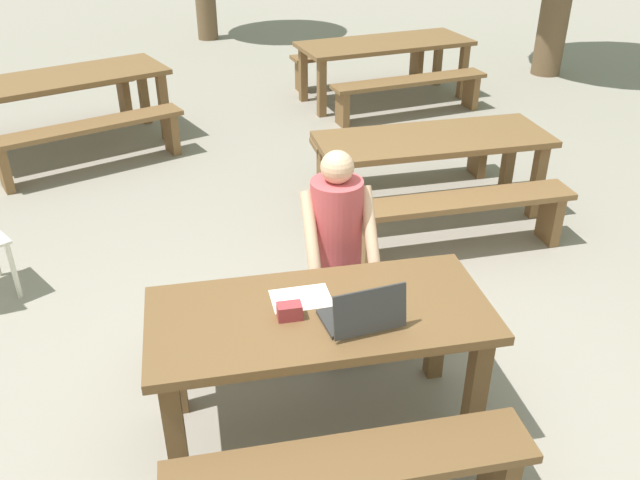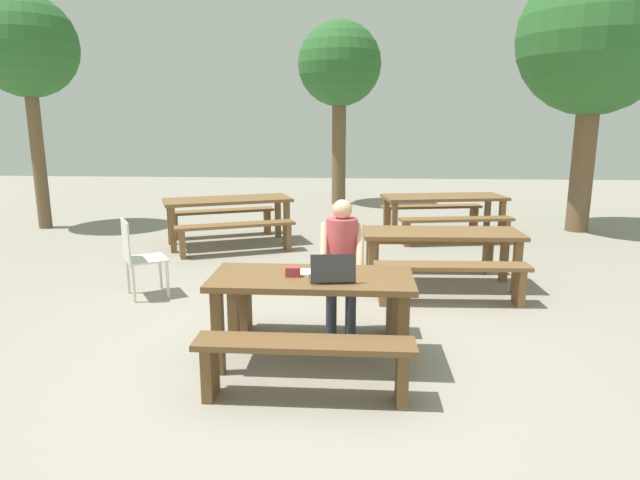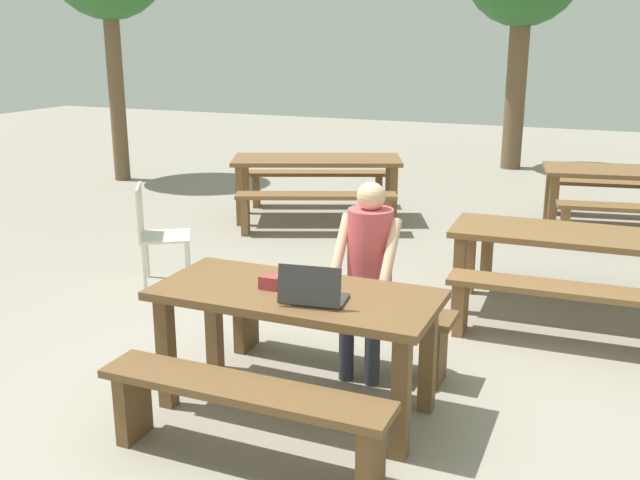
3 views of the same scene
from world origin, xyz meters
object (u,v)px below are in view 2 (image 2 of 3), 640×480
(small_pouch, at_px, (293,272))
(tree_rear, at_px, (595,40))
(laptop, at_px, (332,274))
(picnic_table_distant, at_px, (441,240))
(picnic_table_rear, at_px, (228,205))
(tree_left, at_px, (339,67))
(person_seated, at_px, (342,258))
(picnic_table_mid, at_px, (444,201))
(tree_right, at_px, (26,49))
(plastic_chair, at_px, (138,256))
(picnic_table_front, at_px, (312,290))

(small_pouch, xyz_separation_m, tree_rear, (4.60, 6.00, 2.57))
(laptop, xyz_separation_m, picnic_table_distant, (1.22, 2.40, -0.23))
(picnic_table_rear, bearing_deg, tree_left, 47.77)
(person_seated, relative_size, picnic_table_distant, 0.68)
(picnic_table_mid, xyz_separation_m, picnic_table_rear, (-3.63, -0.91, 0.03))
(person_seated, xyz_separation_m, tree_right, (-5.80, 4.95, 2.50))
(laptop, relative_size, picnic_table_rear, 0.18)
(person_seated, height_order, picnic_table_rear, person_seated)
(tree_rear, bearing_deg, picnic_table_distant, -129.37)
(plastic_chair, xyz_separation_m, tree_left, (2.06, 7.37, 2.73))
(person_seated, height_order, plastic_chair, person_seated)
(picnic_table_front, bearing_deg, plastic_chair, 142.80)
(person_seated, xyz_separation_m, tree_left, (-0.31, 8.37, 2.46))
(picnic_table_front, xyz_separation_m, laptop, (0.18, -0.15, 0.19))
(picnic_table_front, relative_size, small_pouch, 14.31)
(small_pouch, distance_m, tree_left, 9.34)
(person_seated, height_order, tree_rear, tree_rear)
(picnic_table_front, xyz_separation_m, picnic_table_mid, (1.89, 5.32, -0.01))
(picnic_table_front, relative_size, tree_right, 0.40)
(small_pouch, xyz_separation_m, plastic_chair, (-1.99, 1.66, -0.31))
(picnic_table_front, bearing_deg, picnic_table_distant, 58.12)
(person_seated, distance_m, tree_right, 8.02)
(laptop, distance_m, picnic_table_rear, 4.95)
(small_pouch, height_order, tree_right, tree_right)
(picnic_table_front, height_order, person_seated, person_seated)
(laptop, distance_m, picnic_table_distant, 2.70)
(plastic_chair, relative_size, picnic_table_mid, 0.42)
(picnic_table_rear, bearing_deg, person_seated, -84.84)
(picnic_table_front, distance_m, tree_left, 9.36)
(tree_right, bearing_deg, plastic_chair, -49.09)
(person_seated, xyz_separation_m, picnic_table_mid, (1.66, 4.70, -0.14))
(picnic_table_mid, bearing_deg, laptop, -117.37)
(tree_right, relative_size, tree_rear, 0.89)
(small_pouch, bearing_deg, picnic_table_rear, 109.66)
(picnic_table_front, xyz_separation_m, plastic_chair, (-2.14, 1.63, -0.14))
(picnic_table_front, relative_size, plastic_chair, 1.83)
(plastic_chair, height_order, tree_left, tree_left)
(picnic_table_distant, relative_size, tree_rear, 0.41)
(picnic_table_rear, bearing_deg, laptop, -89.58)
(person_seated, distance_m, tree_left, 8.73)
(tree_right, bearing_deg, tree_rear, 2.21)
(laptop, bearing_deg, tree_rear, -133.03)
(person_seated, distance_m, picnic_table_rear, 4.27)
(small_pouch, relative_size, tree_rear, 0.02)
(picnic_table_distant, bearing_deg, small_pouch, -126.24)
(laptop, height_order, small_pouch, laptop)
(picnic_table_front, bearing_deg, tree_right, 134.94)
(plastic_chair, relative_size, tree_left, 0.22)
(small_pouch, bearing_deg, laptop, -20.25)
(person_seated, bearing_deg, picnic_table_distant, 54.20)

